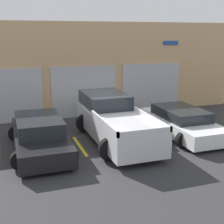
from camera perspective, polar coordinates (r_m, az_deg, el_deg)
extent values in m
plane|color=#2D2D30|center=(13.53, -1.06, -3.77)|extent=(28.00, 28.00, 0.00)
cube|color=tan|center=(16.14, -4.77, 7.74)|extent=(16.89, 0.60, 4.74)
cube|color=#ADADB2|center=(15.47, -18.66, 2.74)|extent=(3.34, 0.08, 2.60)
cube|color=#ADADB2|center=(15.92, -5.08, 3.75)|extent=(3.34, 0.08, 2.60)
cube|color=#ADADB2|center=(17.20, 7.13, 4.48)|extent=(3.34, 0.08, 2.60)
cube|color=#1E4799|center=(17.49, 10.68, 12.31)|extent=(0.90, 0.03, 0.22)
cube|color=silver|center=(12.19, 0.77, -2.49)|extent=(1.87, 5.36, 0.91)
cube|color=#1E2328|center=(13.36, -1.37, 2.28)|extent=(1.72, 2.41, 0.58)
cube|color=silver|center=(10.66, -1.55, -1.92)|extent=(0.08, 2.95, 0.18)
cube|color=silver|center=(11.31, 7.14, -1.08)|extent=(0.08, 2.95, 0.18)
cube|color=silver|center=(9.69, 6.10, -3.65)|extent=(1.87, 0.08, 0.18)
cylinder|color=black|center=(13.56, -4.91, -2.00)|extent=(0.80, 0.22, 0.80)
cylinder|color=black|center=(14.03, 1.63, -1.39)|extent=(0.80, 0.22, 0.80)
cylinder|color=black|center=(10.53, -0.39, -6.80)|extent=(0.80, 0.22, 0.80)
cylinder|color=black|center=(11.13, 7.72, -5.74)|extent=(0.80, 0.22, 0.80)
cube|color=white|center=(13.50, 12.59, -2.29)|extent=(1.77, 4.59, 0.56)
cube|color=#1E2328|center=(13.47, 12.45, -0.17)|extent=(1.56, 2.53, 0.41)
cylinder|color=black|center=(14.36, 6.97, -1.52)|extent=(0.61, 0.22, 0.61)
cylinder|color=black|center=(15.09, 12.28, -0.97)|extent=(0.61, 0.22, 0.61)
cylinder|color=black|center=(11.99, 12.93, -4.98)|extent=(0.61, 0.22, 0.61)
cylinder|color=black|center=(12.86, 18.84, -4.09)|extent=(0.61, 0.22, 0.61)
cube|color=black|center=(11.64, -13.03, -4.94)|extent=(1.78, 4.62, 0.58)
cube|color=#1E2328|center=(11.59, -13.25, -2.16)|extent=(1.56, 2.54, 0.53)
cylinder|color=black|center=(13.00, -17.12, -3.75)|extent=(0.62, 0.22, 0.62)
cylinder|color=black|center=(13.12, -10.33, -3.16)|extent=(0.62, 0.22, 0.62)
cylinder|color=black|center=(10.30, -16.43, -8.45)|extent=(0.62, 0.22, 0.62)
cylinder|color=black|center=(10.45, -7.83, -7.63)|extent=(0.62, 0.22, 0.62)
cube|color=gold|center=(12.00, -5.89, -6.20)|extent=(0.12, 2.20, 0.01)
cube|color=gold|center=(12.94, 6.92, -4.70)|extent=(0.12, 2.20, 0.01)
cube|color=gold|center=(14.43, 17.50, -3.27)|extent=(0.12, 2.20, 0.01)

